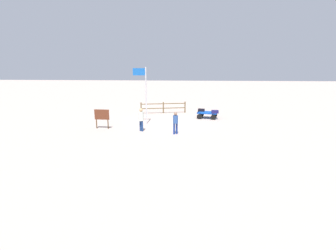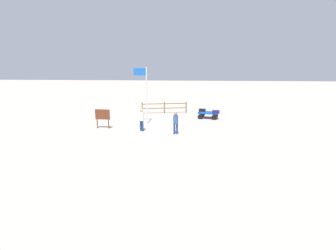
% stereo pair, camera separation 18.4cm
% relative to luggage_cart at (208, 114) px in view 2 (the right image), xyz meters
% --- Properties ---
extents(ground_plane, '(120.00, 120.00, 0.00)m').
position_rel_luggage_cart_xyz_m(ground_plane, '(3.54, 1.61, -0.43)').
color(ground_plane, '#B9A598').
extents(luggage_cart, '(1.99, 1.67, 0.57)m').
position_rel_luggage_cart_xyz_m(luggage_cart, '(0.00, 0.00, 0.00)').
color(luggage_cart, '#0F45B2').
rests_on(luggage_cart, ground).
extents(suitcase_tan, '(0.66, 0.45, 0.25)m').
position_rel_luggage_cart_xyz_m(suitcase_tan, '(0.52, -0.34, 0.27)').
color(suitcase_tan, black).
rests_on(suitcase_tan, luggage_cart).
extents(suitcase_dark, '(0.62, 0.40, 0.28)m').
position_rel_luggage_cart_xyz_m(suitcase_dark, '(-0.67, 0.55, 0.28)').
color(suitcase_dark, navy).
rests_on(suitcase_dark, luggage_cart).
extents(worker_lead, '(0.49, 0.49, 1.59)m').
position_rel_luggage_cart_xyz_m(worker_lead, '(2.66, 5.97, 0.51)').
color(worker_lead, navy).
rests_on(worker_lead, ground).
extents(worker_trailing, '(0.51, 0.51, 1.73)m').
position_rel_luggage_cart_xyz_m(worker_trailing, '(5.25, 5.30, 0.60)').
color(worker_trailing, navy).
rests_on(worker_trailing, ground).
extents(flagpole, '(1.09, 0.12, 4.69)m').
position_rel_luggage_cart_xyz_m(flagpole, '(5.38, 2.81, 2.44)').
color(flagpole, silver).
rests_on(flagpole, ground).
extents(signboard, '(1.16, 0.13, 1.50)m').
position_rel_luggage_cart_xyz_m(signboard, '(8.42, 4.71, 0.57)').
color(signboard, '#4C3319').
rests_on(signboard, ground).
extents(wooden_fence, '(4.54, 1.10, 1.15)m').
position_rel_luggage_cart_xyz_m(wooden_fence, '(4.28, -2.25, 0.24)').
color(wooden_fence, brown).
rests_on(wooden_fence, ground).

